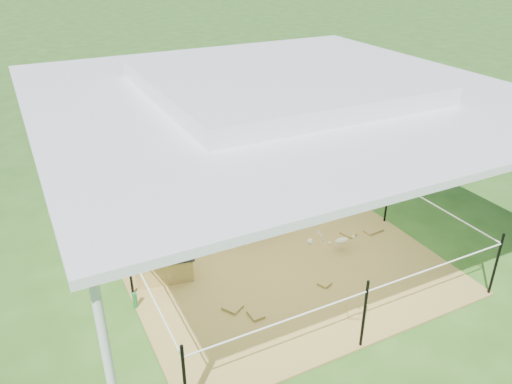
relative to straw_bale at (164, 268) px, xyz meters
name	(u,v)px	position (x,y,z in m)	size (l,w,h in m)	color
ground	(273,255)	(1.74, -0.16, -0.21)	(90.00, 90.00, 0.00)	#2D5919
hay_patch	(273,254)	(1.74, -0.16, -0.20)	(4.60, 4.60, 0.03)	brown
canopy_tent	(276,89)	(1.74, -0.16, 2.48)	(6.30, 6.30, 2.90)	silver
rope_fence	(274,220)	(1.74, -0.16, 0.43)	(4.54, 4.54, 1.00)	black
straw_bale	(164,268)	(0.00, 0.00, 0.00)	(0.82, 0.41, 0.36)	olive
dark_cloth	(163,256)	(0.00, 0.00, 0.20)	(0.87, 0.45, 0.05)	black
woman	(167,227)	(0.10, 0.00, 0.67)	(0.36, 0.23, 0.98)	red
green_bottle	(135,300)	(-0.55, -0.45, -0.07)	(0.06, 0.06, 0.23)	#176A2E
pony	(247,207)	(1.63, 0.55, 0.33)	(0.56, 1.22, 1.03)	#48474C
pink_hat	(247,175)	(1.63, 0.55, 0.92)	(0.32, 0.32, 0.15)	pink
foal	(342,239)	(2.75, -0.59, 0.03)	(0.77, 0.43, 0.43)	#BDAD8A
trash_barrel	(283,94)	(5.60, 6.30, 0.28)	(0.63, 0.63, 0.97)	#193DBE
picnic_table_near	(183,92)	(3.17, 8.13, 0.18)	(1.87, 1.35, 0.78)	brown
picnic_table_far	(271,76)	(6.54, 8.83, 0.13)	(1.65, 1.19, 0.69)	brown
distant_person	(203,94)	(3.46, 7.17, 0.32)	(0.52, 0.40, 1.07)	#378FCE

